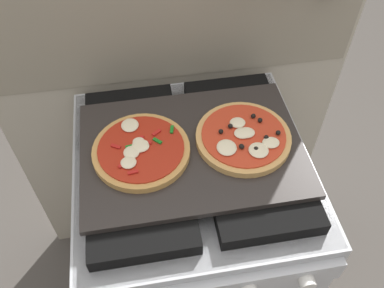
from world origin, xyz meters
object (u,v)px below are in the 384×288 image
(pizza_left, at_px, (141,150))
(pizza_right, at_px, (243,136))
(baking_tray, at_px, (192,149))
(stove, at_px, (192,238))

(pizza_left, relative_size, pizza_right, 1.00)
(baking_tray, height_order, pizza_right, pizza_right)
(pizza_left, distance_m, pizza_right, 0.25)
(baking_tray, bearing_deg, pizza_right, 0.49)
(stove, relative_size, baking_tray, 1.67)
(stove, xyz_separation_m, pizza_right, (0.13, 0.00, 0.48))
(baking_tray, xyz_separation_m, pizza_left, (-0.12, 0.00, 0.02))
(pizza_right, bearing_deg, pizza_left, 179.82)
(stove, relative_size, pizza_left, 3.85)
(stove, distance_m, baking_tray, 0.46)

